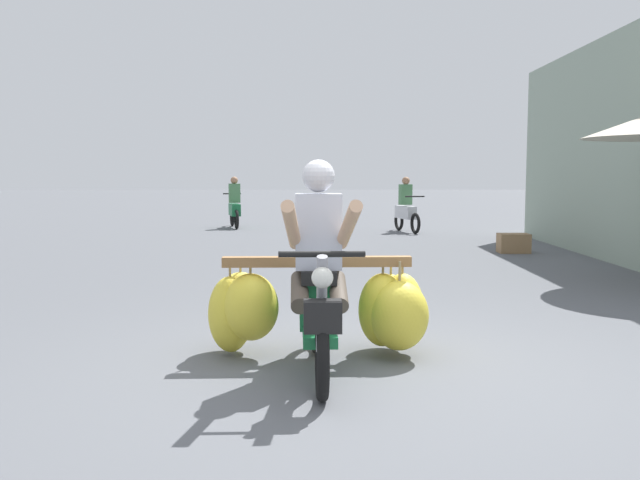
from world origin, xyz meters
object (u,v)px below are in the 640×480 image
(motorbike_distant_ahead_left, at_px, (234,207))
(produce_crate, at_px, (514,243))
(motorbike_main_loaded, at_px, (327,301))
(motorbike_distant_ahead_right, at_px, (406,210))

(motorbike_distant_ahead_left, relative_size, produce_crate, 2.84)
(produce_crate, bearing_deg, motorbike_distant_ahead_left, 135.50)
(motorbike_main_loaded, distance_m, motorbike_distant_ahead_left, 13.65)
(motorbike_main_loaded, bearing_deg, motorbike_distant_ahead_left, 100.56)
(motorbike_main_loaded, bearing_deg, produce_crate, 64.90)
(motorbike_main_loaded, bearing_deg, motorbike_distant_ahead_right, 80.51)
(motorbike_distant_ahead_left, relative_size, motorbike_distant_ahead_right, 1.01)
(motorbike_main_loaded, height_order, produce_crate, motorbike_main_loaded)
(motorbike_main_loaded, xyz_separation_m, motorbike_distant_ahead_right, (2.03, 12.15, 0.10))
(motorbike_distant_ahead_left, height_order, motorbike_distant_ahead_right, same)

